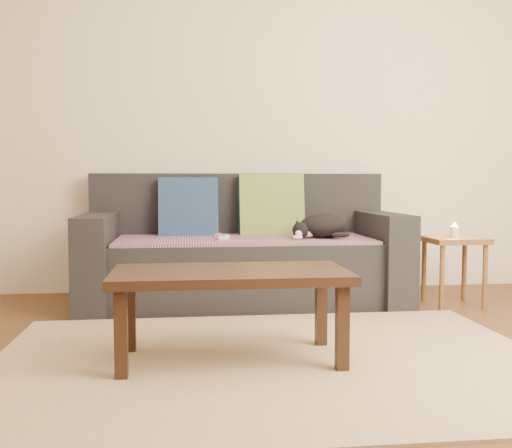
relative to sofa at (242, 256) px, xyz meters
name	(u,v)px	position (x,y,z in m)	size (l,w,h in m)	color
ground	(278,373)	(0.00, -1.57, -0.31)	(4.50, 4.50, 0.00)	brown
back_wall	(237,116)	(0.00, 0.43, 0.99)	(4.50, 0.04, 2.60)	beige
sofa	(242,256)	(0.00, 0.00, 0.00)	(2.10, 0.94, 0.87)	#232328
throw_blanket	(244,239)	(0.00, -0.09, 0.12)	(1.66, 0.74, 0.02)	#3D2444
cushion_navy	(188,208)	(-0.36, 0.17, 0.32)	(0.41, 0.10, 0.41)	#12284E
cushion_green	(271,207)	(0.22, 0.17, 0.32)	(0.46, 0.11, 0.46)	#0B4740
cat	(321,226)	(0.51, -0.18, 0.21)	(0.41, 0.32, 0.16)	black
wii_remote_a	(222,237)	(-0.15, -0.16, 0.15)	(0.15, 0.04, 0.03)	white
wii_remote_b	(223,237)	(-0.14, -0.21, 0.15)	(0.15, 0.04, 0.03)	white
side_table	(454,249)	(1.37, -0.31, 0.06)	(0.36, 0.36, 0.45)	brown
candle	(454,231)	(1.37, -0.31, 0.18)	(0.06, 0.06, 0.09)	beige
rug	(273,361)	(0.00, -1.42, -0.30)	(2.50, 1.80, 0.01)	tan
coffee_table	(230,282)	(-0.19, -1.39, 0.06)	(1.04, 0.52, 0.42)	black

